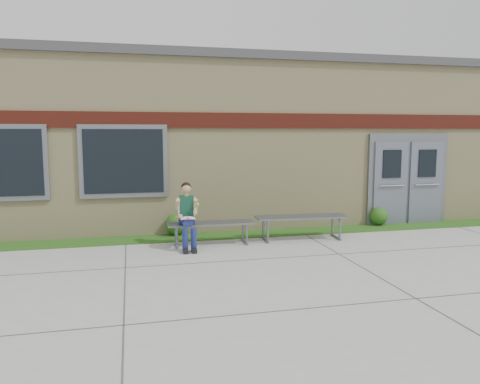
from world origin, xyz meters
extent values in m
plane|color=#9E9E99|center=(0.00, 0.00, 0.00)|extent=(80.00, 80.00, 0.00)
cube|color=#185015|center=(0.00, 2.60, 0.01)|extent=(16.00, 0.80, 0.02)
cube|color=beige|center=(0.00, 6.00, 2.00)|extent=(16.00, 6.00, 4.00)
cube|color=#3F3F42|center=(0.00, 6.00, 4.10)|extent=(16.20, 6.20, 0.20)
cube|color=maroon|center=(0.00, 2.97, 2.60)|extent=(16.00, 0.06, 0.35)
cube|color=slate|center=(-5.50, 2.96, 1.70)|extent=(1.90, 0.08, 1.60)
cube|color=slate|center=(-3.00, 2.96, 1.70)|extent=(1.90, 0.08, 1.60)
cube|color=black|center=(-3.00, 2.92, 1.70)|extent=(1.70, 0.04, 1.40)
cube|color=slate|center=(4.00, 2.96, 1.15)|extent=(2.20, 0.08, 2.30)
cube|color=slate|center=(3.50, 2.91, 1.05)|extent=(0.92, 0.06, 2.10)
cube|color=slate|center=(4.50, 2.91, 1.05)|extent=(0.92, 0.06, 2.10)
cube|color=slate|center=(-1.26, 1.86, 0.45)|extent=(1.82, 0.55, 0.04)
cube|color=slate|center=(-1.98, 1.86, 0.21)|extent=(0.06, 0.50, 0.41)
cube|color=slate|center=(-0.54, 1.86, 0.21)|extent=(0.06, 0.50, 0.41)
cube|color=slate|center=(0.74, 1.86, 0.50)|extent=(2.03, 0.69, 0.04)
cube|color=slate|center=(-0.06, 1.86, 0.23)|extent=(0.09, 0.56, 0.46)
cube|color=slate|center=(1.54, 1.86, 0.23)|extent=(0.09, 0.56, 0.46)
cube|color=navy|center=(-1.78, 1.81, 0.54)|extent=(0.33, 0.24, 0.15)
cube|color=#0E3521|center=(-1.78, 1.79, 0.83)|extent=(0.31, 0.20, 0.43)
sphere|color=tan|center=(-1.78, 1.78, 1.21)|extent=(0.21, 0.21, 0.20)
sphere|color=black|center=(-1.78, 1.80, 1.22)|extent=(0.21, 0.21, 0.21)
cylinder|color=navy|center=(-1.87, 1.57, 0.56)|extent=(0.16, 0.40, 0.14)
cylinder|color=navy|center=(-1.70, 1.57, 0.56)|extent=(0.16, 0.40, 0.14)
cylinder|color=navy|center=(-1.86, 1.35, 0.23)|extent=(0.11, 0.11, 0.47)
cylinder|color=navy|center=(-1.70, 1.34, 0.23)|extent=(0.11, 0.11, 0.47)
cube|color=black|center=(-1.87, 1.28, 0.05)|extent=(0.10, 0.25, 0.09)
cube|color=black|center=(-1.70, 1.28, 0.05)|extent=(0.10, 0.25, 0.09)
cylinder|color=tan|center=(-1.96, 1.75, 0.89)|extent=(0.09, 0.21, 0.25)
cylinder|color=tan|center=(-1.60, 1.73, 0.89)|extent=(0.09, 0.21, 0.25)
cube|color=white|center=(-1.79, 1.46, 0.65)|extent=(0.30, 0.22, 0.01)
cube|color=#DC5264|center=(-1.79, 1.46, 0.64)|extent=(0.30, 0.23, 0.01)
sphere|color=#77BE32|center=(-1.58, 1.60, 0.90)|extent=(0.08, 0.08, 0.08)
sphere|color=#185015|center=(-1.89, 2.85, 0.26)|extent=(0.49, 0.49, 0.49)
sphere|color=#185015|center=(3.17, 2.85, 0.24)|extent=(0.45, 0.45, 0.45)
camera|label=1|loc=(-2.87, -7.60, 2.32)|focal=35.00mm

